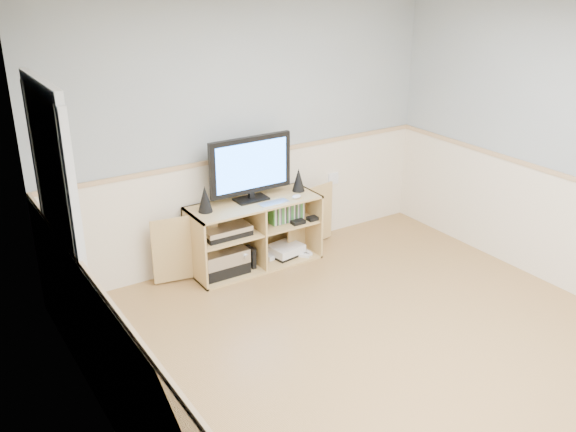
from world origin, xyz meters
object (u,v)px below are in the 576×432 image
(media_cabinet, at_px, (252,231))
(game_consoles, at_px, (284,250))
(keyboard, at_px, (274,203))
(monitor, at_px, (251,167))

(media_cabinet, bearing_deg, game_consoles, -11.93)
(media_cabinet, xyz_separation_m, keyboard, (0.13, -0.20, 0.32))
(media_cabinet, xyz_separation_m, monitor, (-0.00, -0.01, 0.65))
(keyboard, relative_size, game_consoles, 0.62)
(monitor, xyz_separation_m, game_consoles, (0.32, -0.06, -0.91))
(monitor, xyz_separation_m, keyboard, (0.13, -0.19, -0.32))
(keyboard, height_order, game_consoles, keyboard)
(game_consoles, bearing_deg, media_cabinet, 168.07)
(monitor, height_order, keyboard, monitor)
(monitor, distance_m, keyboard, 0.40)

